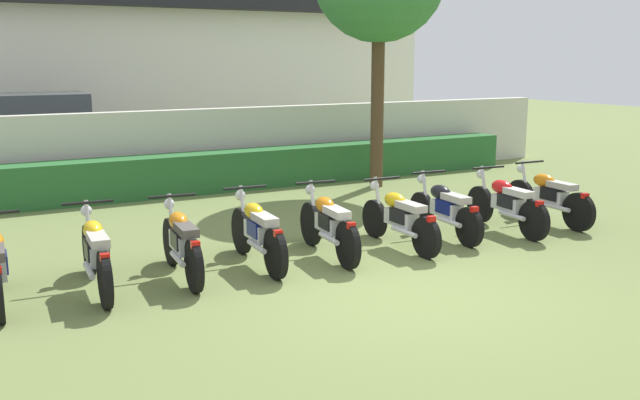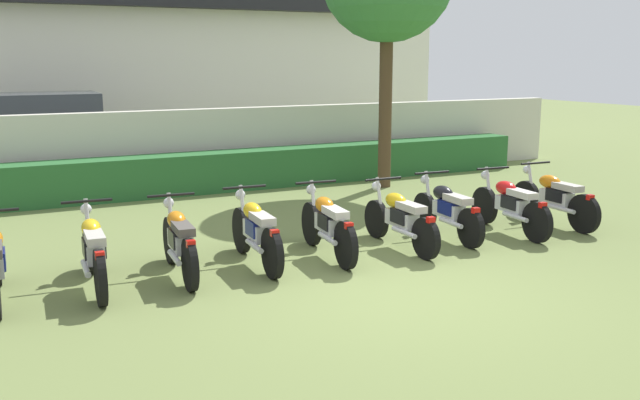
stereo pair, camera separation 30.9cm
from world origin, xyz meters
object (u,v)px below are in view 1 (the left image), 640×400
(motorcycle_in_row_2, at_px, (181,242))
(motorcycle_in_row_4, at_px, (328,224))
(motorcycle_in_row_5, at_px, (400,217))
(motorcycle_in_row_6, at_px, (445,209))
(motorcycle_in_row_8, at_px, (549,196))
(parked_car, at_px, (32,136))
(motorcycle_in_row_3, at_px, (257,231))
(motorcycle_in_row_7, at_px, (506,203))
(motorcycle_in_row_1, at_px, (96,253))

(motorcycle_in_row_2, height_order, motorcycle_in_row_4, motorcycle_in_row_4)
(motorcycle_in_row_5, distance_m, motorcycle_in_row_6, 0.95)
(motorcycle_in_row_2, relative_size, motorcycle_in_row_8, 0.95)
(parked_car, relative_size, motorcycle_in_row_2, 2.46)
(parked_car, xyz_separation_m, motorcycle_in_row_8, (6.80, -8.93, -0.48))
(parked_car, relative_size, motorcycle_in_row_5, 2.41)
(motorcycle_in_row_3, height_order, motorcycle_in_row_7, motorcycle_in_row_3)
(motorcycle_in_row_2, bearing_deg, motorcycle_in_row_1, 94.67)
(motorcycle_in_row_8, bearing_deg, motorcycle_in_row_5, 93.71)
(motorcycle_in_row_4, distance_m, motorcycle_in_row_5, 1.12)
(motorcycle_in_row_1, bearing_deg, motorcycle_in_row_4, -86.85)
(motorcycle_in_row_8, bearing_deg, motorcycle_in_row_1, 91.93)
(parked_car, xyz_separation_m, motorcycle_in_row_1, (-0.43, -8.88, -0.48))
(motorcycle_in_row_2, xyz_separation_m, motorcycle_in_row_5, (3.17, -0.12, -0.01))
(motorcycle_in_row_1, xyz_separation_m, motorcycle_in_row_4, (3.08, -0.04, -0.00))
(parked_car, relative_size, motorcycle_in_row_3, 2.36)
(parked_car, height_order, motorcycle_in_row_1, parked_car)
(parked_car, bearing_deg, motorcycle_in_row_5, -66.02)
(motorcycle_in_row_2, bearing_deg, motorcycle_in_row_5, -87.36)
(motorcycle_in_row_4, height_order, motorcycle_in_row_6, motorcycle_in_row_4)
(motorcycle_in_row_3, xyz_separation_m, motorcycle_in_row_7, (4.16, -0.17, -0.01))
(motorcycle_in_row_3, relative_size, motorcycle_in_row_6, 1.04)
(motorcycle_in_row_3, relative_size, motorcycle_in_row_8, 0.99)
(motorcycle_in_row_6, xyz_separation_m, motorcycle_in_row_7, (1.08, -0.17, 0.01))
(motorcycle_in_row_1, height_order, motorcycle_in_row_4, motorcycle_in_row_1)
(motorcycle_in_row_5, height_order, motorcycle_in_row_7, motorcycle_in_row_7)
(motorcycle_in_row_2, height_order, motorcycle_in_row_6, motorcycle_in_row_2)
(motorcycle_in_row_2, relative_size, motorcycle_in_row_3, 0.96)
(motorcycle_in_row_6, bearing_deg, motorcycle_in_row_1, 94.64)
(motorcycle_in_row_8, bearing_deg, motorcycle_in_row_4, 92.19)
(motorcycle_in_row_4, relative_size, motorcycle_in_row_5, 1.01)
(parked_car, relative_size, motorcycle_in_row_7, 2.36)
(motorcycle_in_row_2, xyz_separation_m, motorcycle_in_row_8, (6.20, -0.04, -0.00))
(motorcycle_in_row_6, height_order, motorcycle_in_row_7, motorcycle_in_row_7)
(motorcycle_in_row_3, height_order, motorcycle_in_row_4, motorcycle_in_row_3)
(motorcycle_in_row_3, bearing_deg, motorcycle_in_row_8, -87.08)
(parked_car, relative_size, motorcycle_in_row_6, 2.46)
(motorcycle_in_row_8, bearing_deg, parked_car, 39.56)
(motorcycle_in_row_5, distance_m, motorcycle_in_row_7, 2.01)
(motorcycle_in_row_3, distance_m, motorcycle_in_row_6, 3.08)
(motorcycle_in_row_1, bearing_deg, parked_car, 1.07)
(motorcycle_in_row_6, height_order, motorcycle_in_row_8, motorcycle_in_row_8)
(motorcycle_in_row_2, relative_size, motorcycle_in_row_6, 1.00)
(motorcycle_in_row_5, xyz_separation_m, motorcycle_in_row_8, (3.03, 0.08, 0.01))
(motorcycle_in_row_1, bearing_deg, motorcycle_in_row_6, -85.78)
(parked_car, height_order, motorcycle_in_row_3, parked_car)
(motorcycle_in_row_6, distance_m, motorcycle_in_row_8, 2.09)
(motorcycle_in_row_4, bearing_deg, motorcycle_in_row_2, 95.26)
(motorcycle_in_row_2, height_order, motorcycle_in_row_7, motorcycle_in_row_2)
(motorcycle_in_row_2, xyz_separation_m, motorcycle_in_row_7, (5.19, -0.13, -0.00))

